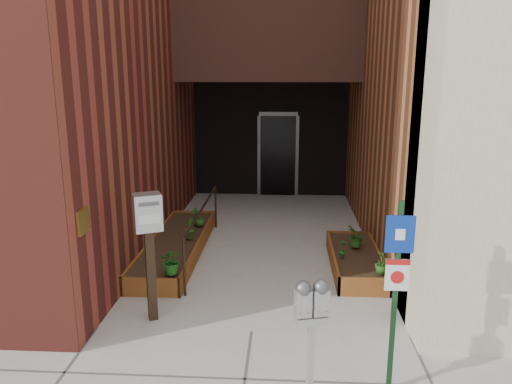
# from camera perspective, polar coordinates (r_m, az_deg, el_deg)

# --- Properties ---
(ground) EXTENTS (80.00, 80.00, 0.00)m
(ground) POSITION_cam_1_polar(r_m,az_deg,el_deg) (6.60, -0.56, -15.72)
(ground) COLOR #9E9991
(ground) RESTS_ON ground
(planter_left) EXTENTS (0.90, 3.60, 0.30)m
(planter_left) POSITION_cam_1_polar(r_m,az_deg,el_deg) (9.20, -9.09, -6.21)
(planter_left) COLOR brown
(planter_left) RESTS_ON ground
(planter_right) EXTENTS (0.80, 2.20, 0.30)m
(planter_right) POSITION_cam_1_polar(r_m,az_deg,el_deg) (8.60, 11.29, -7.74)
(planter_right) COLOR brown
(planter_right) RESTS_ON ground
(handrail) EXTENTS (0.04, 3.34, 0.90)m
(handrail) POSITION_cam_1_polar(r_m,az_deg,el_deg) (8.87, -6.15, -2.70)
(handrail) COLOR black
(handrail) RESTS_ON ground
(parking_meter) EXTENTS (0.33, 0.18, 1.41)m
(parking_meter) POSITION_cam_1_polar(r_m,az_deg,el_deg) (4.71, 6.37, -13.55)
(parking_meter) COLOR #A9A9AB
(parking_meter) RESTS_ON ground
(sign_post) EXTENTS (0.28, 0.07, 2.05)m
(sign_post) POSITION_cam_1_polar(r_m,az_deg,el_deg) (5.15, 15.76, -9.50)
(sign_post) COLOR #15391A
(sign_post) RESTS_ON ground
(payment_dropbox) EXTENTS (0.42, 0.37, 1.73)m
(payment_dropbox) POSITION_cam_1_polar(r_m,az_deg,el_deg) (6.56, -12.17, -4.30)
(payment_dropbox) COLOR black
(payment_dropbox) RESTS_ON ground
(shrub_left_a) EXTENTS (0.44, 0.44, 0.41)m
(shrub_left_a) POSITION_cam_1_polar(r_m,az_deg,el_deg) (7.55, -9.57, -7.77)
(shrub_left_a) COLOR #1E5D1A
(shrub_left_a) RESTS_ON planter_left
(shrub_left_b) EXTENTS (0.23, 0.23, 0.36)m
(shrub_left_b) POSITION_cam_1_polar(r_m,az_deg,el_deg) (9.06, -7.61, -4.14)
(shrub_left_b) COLOR #275919
(shrub_left_b) RESTS_ON planter_left
(shrub_left_c) EXTENTS (0.25, 0.25, 0.32)m
(shrub_left_c) POSITION_cam_1_polar(r_m,az_deg,el_deg) (9.75, -6.48, -2.93)
(shrub_left_c) COLOR #23621C
(shrub_left_c) RESTS_ON planter_left
(shrub_left_d) EXTENTS (0.26, 0.26, 0.34)m
(shrub_left_d) POSITION_cam_1_polar(r_m,az_deg,el_deg) (9.85, -6.99, -2.71)
(shrub_left_d) COLOR #205819
(shrub_left_d) RESTS_ON planter_left
(shrub_right_a) EXTENTS (0.19, 0.19, 0.34)m
(shrub_right_a) POSITION_cam_1_polar(r_m,az_deg,el_deg) (7.70, 14.15, -7.85)
(shrub_right_a) COLOR #275518
(shrub_right_a) RESTS_ON planter_right
(shrub_right_b) EXTENTS (0.22, 0.22, 0.30)m
(shrub_right_b) POSITION_cam_1_polar(r_m,az_deg,el_deg) (8.24, 9.88, -6.31)
(shrub_right_b) COLOR #1A5D1A
(shrub_right_b) RESTS_ON planter_right
(shrub_right_c) EXTENTS (0.34, 0.34, 0.38)m
(shrub_right_c) POSITION_cam_1_polar(r_m,az_deg,el_deg) (8.70, 11.42, -5.00)
(shrub_right_c) COLOR #235518
(shrub_right_c) RESTS_ON planter_right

